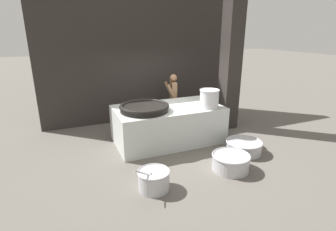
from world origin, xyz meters
name	(u,v)px	position (x,y,z in m)	size (l,w,h in m)	color
ground_plane	(168,141)	(0.00, 0.00, 0.00)	(60.00, 60.00, 0.00)	#666059
back_wall	(142,57)	(0.00, 2.29, 2.16)	(6.76, 0.24, 4.32)	#2D2826
support_pillar	(231,60)	(2.23, 0.34, 2.16)	(0.49, 0.49, 4.32)	#2D2826
hearth_platform	(168,124)	(0.00, 0.00, 0.51)	(2.94, 1.62, 1.01)	silver
giant_wok_near	(144,108)	(-0.72, -0.12, 1.11)	(1.30, 1.30, 0.18)	black
stock_pot	(209,98)	(1.00, -0.51, 1.27)	(0.54, 0.54, 0.50)	silver
cook	(173,98)	(0.71, 1.27, 0.91)	(0.47, 0.67, 1.68)	#8C6647
prep_bowl_vegetables	(154,179)	(-1.19, -2.11, 0.22)	(0.79, 0.65, 0.65)	#B7B7BC
prep_bowl_meat	(231,161)	(0.67, -2.07, 0.21)	(0.86, 0.86, 0.38)	#B7B7BC
prep_bowl_extra	(244,146)	(1.51, -1.47, 0.18)	(0.93, 0.93, 0.32)	#B7B7BC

